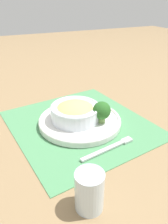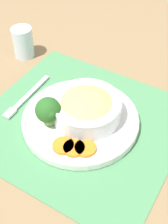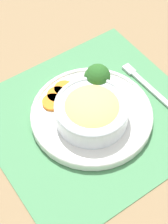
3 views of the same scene
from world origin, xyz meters
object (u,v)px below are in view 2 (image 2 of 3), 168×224
(bowl, at_px, (86,107))
(water_glass, at_px, (23,44))
(broccoli_floret, at_px, (48,111))
(fork, at_px, (24,100))

(bowl, height_order, water_glass, water_glass)
(water_glass, bearing_deg, bowl, 162.48)
(broccoli_floret, bearing_deg, bowl, -126.02)
(bowl, distance_m, broccoli_floret, 0.09)
(broccoli_floret, bearing_deg, water_glass, -32.95)
(bowl, relative_size, fork, 0.91)
(broccoli_floret, xyz_separation_m, fork, (0.12, -0.03, -0.06))
(bowl, xyz_separation_m, water_glass, (0.32, -0.10, -0.01))
(bowl, bearing_deg, broccoli_floret, 53.98)
(broccoli_floret, relative_size, fork, 0.40)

